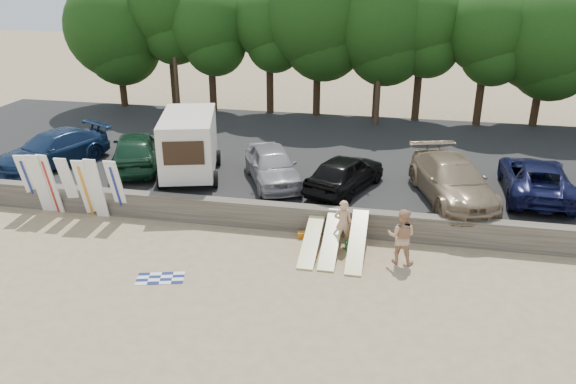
# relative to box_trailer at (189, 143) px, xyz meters

# --- Properties ---
(ground) EXTENTS (120.00, 120.00, 0.00)m
(ground) POSITION_rel_box_trailer_xyz_m (5.43, -5.90, -2.23)
(ground) COLOR tan
(ground) RESTS_ON ground
(seawall) EXTENTS (44.00, 0.50, 1.00)m
(seawall) POSITION_rel_box_trailer_xyz_m (5.43, -2.90, -1.73)
(seawall) COLOR #6B6356
(seawall) RESTS_ON ground
(parking_lot) EXTENTS (44.00, 14.50, 0.70)m
(parking_lot) POSITION_rel_box_trailer_xyz_m (5.43, 4.60, -1.88)
(parking_lot) COLOR #282828
(parking_lot) RESTS_ON ground
(treeline) EXTENTS (34.30, 6.59, 9.05)m
(treeline) POSITION_rel_box_trailer_xyz_m (5.36, 11.59, 3.82)
(treeline) COLOR #382616
(treeline) RESTS_ON parking_lot
(utility_poles) EXTENTS (25.80, 0.26, 9.00)m
(utility_poles) POSITION_rel_box_trailer_xyz_m (7.43, 10.10, 3.20)
(utility_poles) COLOR #473321
(utility_poles) RESTS_ON parking_lot
(box_trailer) EXTENTS (3.30, 4.69, 2.72)m
(box_trailer) POSITION_rel_box_trailer_xyz_m (0.00, 0.00, 0.00)
(box_trailer) COLOR silver
(box_trailer) RESTS_ON parking_lot
(car_0) EXTENTS (4.18, 5.73, 1.54)m
(car_0) POSITION_rel_box_trailer_xyz_m (-6.65, 0.08, -0.76)
(car_0) COLOR navy
(car_0) RESTS_ON parking_lot
(car_1) EXTENTS (3.71, 5.34, 1.69)m
(car_1) POSITION_rel_box_trailer_xyz_m (-2.78, 0.56, -0.68)
(car_1) COLOR #12321F
(car_1) RESTS_ON parking_lot
(car_2) EXTENTS (3.57, 4.90, 1.55)m
(car_2) POSITION_rel_box_trailer_xyz_m (3.65, -0.03, -0.75)
(car_2) COLOR gray
(car_2) RESTS_ON parking_lot
(car_3) EXTENTS (3.31, 4.76, 1.50)m
(car_3) POSITION_rel_box_trailer_xyz_m (6.74, -0.28, -0.77)
(car_3) COLOR black
(car_3) RESTS_ON parking_lot
(car_4) EXTENTS (3.73, 6.02, 1.63)m
(car_4) POSITION_rel_box_trailer_xyz_m (10.93, -0.44, -0.71)
(car_4) COLOR #867155
(car_4) RESTS_ON parking_lot
(car_5) EXTENTS (2.66, 5.39, 1.47)m
(car_5) POSITION_rel_box_trailer_xyz_m (14.23, 0.70, -0.79)
(car_5) COLOR #0E1134
(car_5) RESTS_ON parking_lot
(surfboard_upright_0) EXTENTS (0.64, 0.92, 2.50)m
(surfboard_upright_0) POSITION_rel_box_trailer_xyz_m (-5.58, -3.25, -0.98)
(surfboard_upright_0) COLOR white
(surfboard_upright_0) RESTS_ON ground
(surfboard_upright_1) EXTENTS (0.53, 0.62, 2.56)m
(surfboard_upright_1) POSITION_rel_box_trailer_xyz_m (-4.96, -3.43, -0.95)
(surfboard_upright_1) COLOR white
(surfboard_upright_1) RESTS_ON ground
(surfboard_upright_2) EXTENTS (0.57, 0.60, 2.57)m
(surfboard_upright_2) POSITION_rel_box_trailer_xyz_m (-4.54, -3.39, -0.94)
(surfboard_upright_2) COLOR white
(surfboard_upright_2) RESTS_ON ground
(surfboard_upright_3) EXTENTS (0.53, 0.84, 2.50)m
(surfboard_upright_3) POSITION_rel_box_trailer_xyz_m (-3.78, -3.30, -0.97)
(surfboard_upright_3) COLOR white
(surfboard_upright_3) RESTS_ON ground
(surfboard_upright_4) EXTENTS (0.57, 0.82, 2.51)m
(surfboard_upright_4) POSITION_rel_box_trailer_xyz_m (-3.00, -3.45, -0.97)
(surfboard_upright_4) COLOR white
(surfboard_upright_4) RESTS_ON ground
(surfboard_upright_5) EXTENTS (0.51, 0.58, 2.56)m
(surfboard_upright_5) POSITION_rel_box_trailer_xyz_m (-2.52, -3.47, -0.94)
(surfboard_upright_5) COLOR white
(surfboard_upright_5) RESTS_ON ground
(surfboard_upright_6) EXTENTS (0.51, 0.76, 2.52)m
(surfboard_upright_6) POSITION_rel_box_trailer_xyz_m (-1.75, -3.30, -0.96)
(surfboard_upright_6) COLOR white
(surfboard_upright_6) RESTS_ON ground
(surfboard_low_0) EXTENTS (0.56, 2.92, 0.82)m
(surfboard_low_0) POSITION_rel_box_trailer_xyz_m (6.05, -4.37, -1.81)
(surfboard_low_0) COLOR #E2DD8E
(surfboard_low_0) RESTS_ON ground
(surfboard_low_1) EXTENTS (0.56, 2.87, 1.02)m
(surfboard_low_1) POSITION_rel_box_trailer_xyz_m (6.73, -4.37, -1.72)
(surfboard_low_1) COLOR #E2DD8E
(surfboard_low_1) RESTS_ON ground
(surfboard_low_2) EXTENTS (0.56, 2.83, 1.12)m
(surfboard_low_2) POSITION_rel_box_trailer_xyz_m (7.64, -4.49, -1.67)
(surfboard_low_2) COLOR #E2DD8E
(surfboard_low_2) RESTS_ON ground
(beachgoer_a) EXTENTS (0.71, 0.54, 1.76)m
(beachgoer_a) POSITION_rel_box_trailer_xyz_m (7.06, -3.83, -1.35)
(beachgoer_a) COLOR tan
(beachgoer_a) RESTS_ON ground
(beachgoer_b) EXTENTS (1.02, 0.84, 1.93)m
(beachgoer_b) POSITION_rel_box_trailer_xyz_m (9.09, -4.63, -1.26)
(beachgoer_b) COLOR tan
(beachgoer_b) RESTS_ON ground
(cooler) EXTENTS (0.45, 0.40, 0.32)m
(cooler) POSITION_rel_box_trailer_xyz_m (7.40, -4.10, -2.07)
(cooler) COLOR #23812D
(cooler) RESTS_ON ground
(gear_bag) EXTENTS (0.37, 0.33, 0.22)m
(gear_bag) POSITION_rel_box_trailer_xyz_m (5.55, -3.50, -2.12)
(gear_bag) COLOR orange
(gear_bag) RESTS_ON ground
(beach_towel) EXTENTS (1.83, 1.83, 0.00)m
(beach_towel) POSITION_rel_box_trailer_xyz_m (1.61, -7.23, -2.22)
(beach_towel) COLOR white
(beach_towel) RESTS_ON ground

